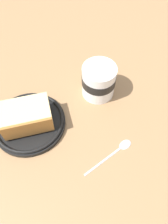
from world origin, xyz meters
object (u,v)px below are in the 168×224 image
at_px(tea_mug, 98,80).
at_px(teaspoon, 118,150).
at_px(small_plate, 29,122).
at_px(cake_slice, 27,117).

xyz_separation_m(tea_mug, teaspoon, (0.10, -0.14, -0.04)).
bearing_deg(tea_mug, small_plate, -127.74).
height_order(cake_slice, teaspoon, cake_slice).
distance_m(tea_mug, teaspoon, 0.17).
relative_size(small_plate, teaspoon, 1.44).
xyz_separation_m(cake_slice, tea_mug, (0.12, 0.15, 0.01)).
bearing_deg(teaspoon, cake_slice, -176.38).
distance_m(small_plate, cake_slice, 0.03).
distance_m(small_plate, teaspoon, 0.21).
bearing_deg(tea_mug, cake_slice, -126.97).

